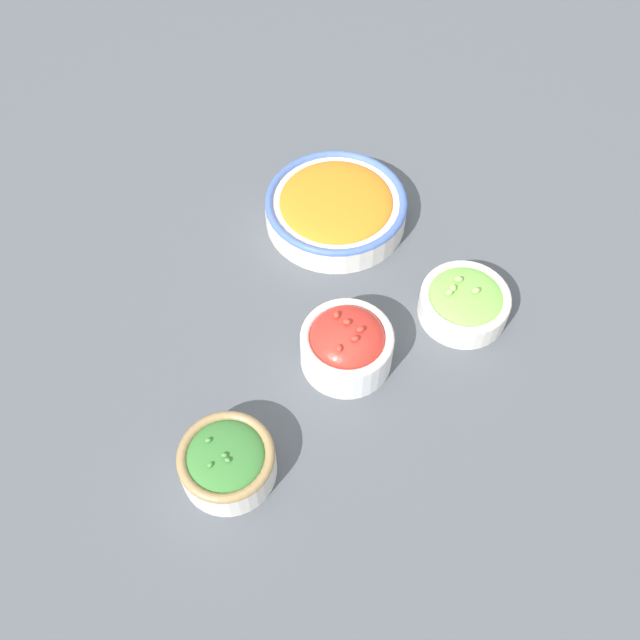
# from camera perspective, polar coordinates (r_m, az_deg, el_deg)

# --- Properties ---
(ground_plane) EXTENTS (3.00, 3.00, 0.00)m
(ground_plane) POSITION_cam_1_polar(r_m,az_deg,el_deg) (0.96, 0.00, -1.01)
(ground_plane) COLOR #4C5156
(bowl_cherry_tomatoes) EXTENTS (0.12, 0.12, 0.08)m
(bowl_cherry_tomatoes) POSITION_cam_1_polar(r_m,az_deg,el_deg) (0.91, 2.16, -1.92)
(bowl_cherry_tomatoes) COLOR white
(bowl_cherry_tomatoes) RESTS_ON ground_plane
(bowl_broccoli) EXTENTS (0.11, 0.11, 0.06)m
(bowl_broccoli) POSITION_cam_1_polar(r_m,az_deg,el_deg) (0.85, -7.45, -11.10)
(bowl_broccoli) COLOR silver
(bowl_broccoli) RESTS_ON ground_plane
(bowl_lettuce) EXTENTS (0.12, 0.12, 0.06)m
(bowl_lettuce) POSITION_cam_1_polar(r_m,az_deg,el_deg) (0.98, 11.50, 1.47)
(bowl_lettuce) COLOR silver
(bowl_lettuce) RESTS_ON ground_plane
(bowl_carrots) EXTENTS (0.21, 0.21, 0.05)m
(bowl_carrots) POSITION_cam_1_polar(r_m,az_deg,el_deg) (1.07, 1.29, 9.05)
(bowl_carrots) COLOR silver
(bowl_carrots) RESTS_ON ground_plane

